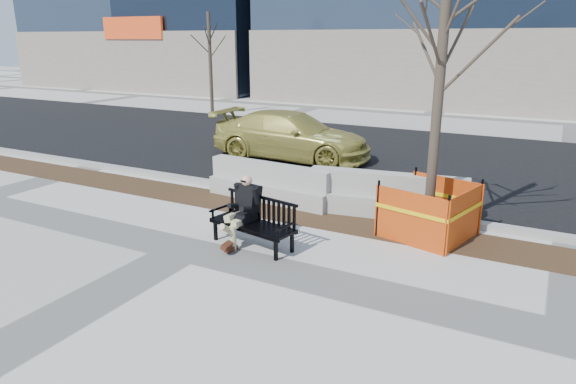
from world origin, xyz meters
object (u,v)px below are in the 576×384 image
at_px(bench, 253,246).
at_px(seated_man, 245,242).
at_px(jersey_barrier_right, 385,215).
at_px(sedan, 291,158).
at_px(jersey_barrier_left, 270,200).
at_px(tree_fence, 427,235).

xyz_separation_m(bench, seated_man, (-0.22, 0.09, 0.00)).
relative_size(bench, jersey_barrier_right, 0.51).
relative_size(bench, sedan, 0.34).
relative_size(bench, jersey_barrier_left, 0.54).
bearing_deg(seated_man, jersey_barrier_left, 120.26).
bearing_deg(bench, tree_fence, 47.66).
relative_size(sedan, jersey_barrier_right, 1.51).
bearing_deg(bench, jersey_barrier_right, 70.28).
bearing_deg(jersey_barrier_left, sedan, 115.71).
relative_size(jersey_barrier_left, jersey_barrier_right, 0.95).
height_order(bench, seated_man, seated_man).
bearing_deg(jersey_barrier_right, sedan, 129.26).
bearing_deg(sedan, jersey_barrier_left, -160.69).
relative_size(tree_fence, jersey_barrier_right, 1.68).
xyz_separation_m(bench, jersey_barrier_right, (1.60, 2.71, 0.00)).
height_order(tree_fence, jersey_barrier_right, tree_fence).
distance_m(seated_man, jersey_barrier_left, 2.55).
xyz_separation_m(sedan, jersey_barrier_right, (4.24, -3.82, 0.00)).
bearing_deg(sedan, jersey_barrier_right, -133.86).
distance_m(tree_fence, sedan, 6.97).
bearing_deg(seated_man, bench, -10.72).
height_order(sedan, jersey_barrier_right, sedan).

